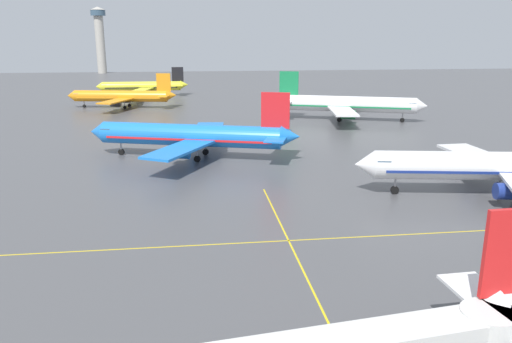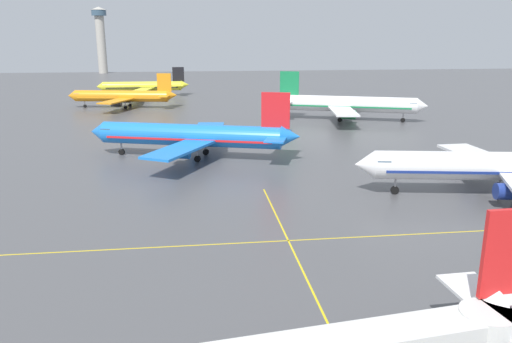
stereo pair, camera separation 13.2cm
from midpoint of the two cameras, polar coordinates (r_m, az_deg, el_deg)
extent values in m
cone|color=white|center=(36.31, 23.45, -14.82)|extent=(3.29, 3.68, 3.54)
cube|color=white|center=(39.50, 23.69, -12.33)|extent=(3.36, 5.23, 0.24)
cylinder|color=white|center=(77.17, 25.62, 0.57)|extent=(33.65, 9.69, 3.97)
cone|color=white|center=(72.05, 12.26, 0.78)|extent=(3.35, 4.31, 3.89)
cube|color=white|center=(85.70, 23.99, 1.66)|extent=(6.00, 15.87, 0.42)
cylinder|color=navy|center=(82.43, 23.92, 0.19)|extent=(3.88, 2.78, 2.20)
cylinder|color=navy|center=(72.79, 26.90, -2.03)|extent=(3.88, 2.78, 2.20)
cube|color=#385166|center=(72.36, 14.17, 1.20)|extent=(2.48, 3.93, 0.73)
cube|color=navy|center=(77.29, 25.58, 0.21)|extent=(31.02, 9.26, 0.38)
cylinder|color=#99999E|center=(73.60, 15.60, -1.20)|extent=(0.29, 0.29, 1.73)
cylinder|color=black|center=(73.92, 15.54, -2.06)|extent=(1.21, 0.66, 1.15)
cylinder|color=#99999E|center=(81.02, 26.06, -0.72)|extent=(0.29, 0.29, 1.73)
cylinder|color=black|center=(81.32, 25.97, -1.50)|extent=(1.21, 0.66, 1.15)
cylinder|color=blue|center=(92.17, -7.45, 4.13)|extent=(33.05, 13.94, 3.97)
cone|color=blue|center=(99.16, -17.48, 4.33)|extent=(3.77, 4.53, 3.89)
cone|color=blue|center=(88.26, 4.01, 4.00)|extent=(4.33, 4.61, 3.77)
cube|color=red|center=(87.84, 2.29, 6.95)|extent=(4.89, 1.88, 6.27)
cube|color=blue|center=(91.57, 2.87, 4.43)|extent=(4.83, 6.19, 0.25)
cube|color=blue|center=(85.48, 2.30, 3.66)|extent=(4.83, 6.19, 0.25)
cube|color=blue|center=(100.33, -5.33, 4.73)|extent=(6.96, 16.13, 0.42)
cube|color=blue|center=(83.73, -8.60, 2.52)|extent=(12.48, 16.30, 0.42)
cylinder|color=blue|center=(97.70, -6.56, 3.60)|extent=(4.05, 3.17, 2.19)
cylinder|color=blue|center=(87.61, -8.62, 2.17)|extent=(4.05, 3.17, 2.19)
cube|color=#385166|center=(97.97, -16.26, 4.65)|extent=(2.90, 4.05, 0.73)
cube|color=red|center=(92.26, -7.44, 3.82)|extent=(30.52, 13.16, 0.38)
cylinder|color=#99999E|center=(97.65, -15.02, 2.82)|extent=(0.29, 0.29, 1.72)
cylinder|color=black|center=(97.90, -14.98, 2.17)|extent=(1.24, 0.80, 1.15)
cylinder|color=#99999E|center=(94.62, -5.70, 2.89)|extent=(0.29, 0.29, 1.72)
cylinder|color=black|center=(94.88, -5.68, 2.21)|extent=(1.24, 0.80, 1.15)
cylinder|color=#99999E|center=(89.55, -6.65, 2.15)|extent=(0.29, 0.29, 1.72)
cylinder|color=black|center=(89.81, -6.63, 1.44)|extent=(1.24, 0.80, 1.15)
cylinder|color=white|center=(135.10, 10.58, 7.55)|extent=(33.41, 15.46, 4.05)
cone|color=white|center=(135.67, 18.43, 7.07)|extent=(3.96, 4.67, 3.97)
cone|color=white|center=(137.04, 2.66, 8.08)|extent=(4.52, 4.78, 3.85)
cube|color=#197F47|center=(136.09, 3.85, 9.95)|extent=(4.94, 2.11, 6.39)
cube|color=white|center=(133.54, 3.37, 7.88)|extent=(5.10, 6.37, 0.26)
cube|color=white|center=(139.80, 3.81, 8.20)|extent=(5.10, 6.37, 0.26)
cube|color=white|center=(126.28, 9.89, 6.77)|extent=(7.71, 16.59, 0.43)
cube|color=white|center=(144.20, 10.30, 7.78)|extent=(13.16, 16.49, 0.43)
cylinder|color=#2D9956|center=(129.90, 10.52, 6.35)|extent=(4.17, 3.34, 2.24)
cylinder|color=#2D9956|center=(140.85, 10.72, 7.02)|extent=(4.17, 3.34, 2.24)
cube|color=#385166|center=(135.37, 17.41, 7.38)|extent=(3.07, 4.15, 0.75)
cube|color=#197F47|center=(135.17, 10.57, 7.34)|extent=(30.87, 14.56, 0.38)
cylinder|color=#99999E|center=(135.65, 16.40, 6.11)|extent=(0.30, 0.30, 1.76)
cylinder|color=black|center=(135.83, 16.37, 5.62)|extent=(1.26, 0.85, 1.17)
cylinder|color=#99999E|center=(132.83, 9.55, 6.33)|extent=(0.30, 0.30, 1.76)
cylinder|color=black|center=(133.01, 9.52, 5.83)|extent=(1.26, 0.85, 1.17)
cylinder|color=#99999E|center=(138.30, 9.69, 6.67)|extent=(0.30, 0.30, 1.76)
cylinder|color=black|center=(138.47, 9.67, 6.19)|extent=(1.26, 0.85, 1.17)
cylinder|color=orange|center=(161.67, -15.02, 8.28)|extent=(29.05, 8.67, 3.43)
cone|color=orange|center=(167.20, -20.17, 8.09)|extent=(2.93, 3.74, 3.36)
cone|color=orange|center=(157.40, -9.47, 8.55)|extent=(3.44, 3.74, 3.26)
cube|color=orange|center=(157.54, -10.37, 9.94)|extent=(4.32, 1.11, 5.42)
cube|color=orange|center=(160.44, -9.92, 8.65)|extent=(3.70, 5.15, 0.22)
cube|color=orange|center=(155.20, -10.37, 8.42)|extent=(3.70, 5.15, 0.22)
cube|color=orange|center=(168.72, -13.91, 8.44)|extent=(5.04, 13.67, 0.36)
cube|color=orange|center=(154.21, -15.57, 7.73)|extent=(9.54, 14.32, 0.36)
cylinder|color=#333338|center=(166.36, -14.54, 7.90)|extent=(3.37, 2.43, 1.90)
cylinder|color=#333338|center=(157.51, -15.57, 7.44)|extent=(3.37, 2.43, 1.90)
cube|color=#385166|center=(166.33, -19.52, 8.29)|extent=(2.18, 3.40, 0.63)
cube|color=orange|center=(161.71, -15.01, 8.13)|extent=(26.78, 8.28, 0.33)
cylinder|color=#99999E|center=(165.96, -18.86, 7.39)|extent=(0.25, 0.25, 1.49)
cylinder|color=black|center=(166.08, -18.83, 7.05)|extent=(1.05, 0.58, 0.99)
cylinder|color=#99999E|center=(163.60, -14.11, 7.64)|extent=(0.25, 0.25, 1.49)
cylinder|color=black|center=(163.72, -14.09, 7.29)|extent=(1.05, 0.58, 0.99)
cylinder|color=#99999E|center=(159.16, -14.61, 7.41)|extent=(0.25, 0.25, 1.49)
cylinder|color=black|center=(159.29, -14.58, 7.05)|extent=(1.05, 0.58, 0.99)
cylinder|color=yellow|center=(192.41, -12.76, 9.44)|extent=(28.35, 3.50, 3.37)
cone|color=yellow|center=(194.51, -17.31, 9.19)|extent=(2.32, 3.31, 3.30)
cone|color=yellow|center=(191.47, -8.06, 9.74)|extent=(2.85, 3.21, 3.20)
cube|color=black|center=(191.21, -8.80, 10.85)|extent=(4.25, 0.34, 5.31)
cube|color=yellow|center=(194.16, -8.60, 9.79)|extent=(2.86, 4.62, 0.21)
cube|color=yellow|center=(188.87, -8.64, 9.64)|extent=(2.86, 4.62, 0.21)
cube|color=yellow|center=(199.83, -12.29, 9.52)|extent=(7.21, 13.94, 0.35)
cube|color=yellow|center=(184.92, -12.69, 9.06)|extent=(7.32, 13.96, 0.35)
cylinder|color=black|center=(197.15, -12.66, 9.08)|extent=(3.02, 1.87, 1.86)
cylinder|color=black|center=(188.04, -12.92, 8.79)|extent=(3.02, 1.87, 1.86)
cube|color=#385166|center=(194.12, -16.72, 9.37)|extent=(1.61, 3.10, 0.62)
cube|color=black|center=(192.45, -12.75, 9.32)|extent=(26.09, 3.52, 0.32)
cylinder|color=#99999E|center=(194.09, -16.14, 8.62)|extent=(0.25, 0.25, 1.46)
cylinder|color=black|center=(194.20, -16.12, 8.34)|extent=(0.98, 0.40, 0.97)
cylinder|color=#99999E|center=(194.74, -12.14, 8.90)|extent=(0.25, 0.25, 1.46)
cylinder|color=black|center=(194.84, -12.12, 8.61)|extent=(0.98, 0.40, 0.97)
cylinder|color=#99999E|center=(190.18, -12.25, 8.75)|extent=(0.25, 0.25, 1.46)
cylinder|color=black|center=(190.29, -12.23, 8.46)|extent=(0.98, 0.40, 0.97)
cube|color=yellow|center=(55.79, 3.76, -7.84)|extent=(133.02, 0.20, 0.01)
cube|color=yellow|center=(41.90, 8.06, -16.34)|extent=(0.20, 70.51, 0.01)
cylinder|color=silver|center=(35.47, 24.68, -16.32)|extent=(3.38, 3.38, 2.97)
cube|color=#47474C|center=(36.23, 26.34, -15.82)|extent=(1.96, 3.15, 2.97)
cylinder|color=#ADA89E|center=(316.18, -17.16, 13.59)|extent=(5.20, 5.20, 32.63)
cylinder|color=#385166|center=(316.37, -17.42, 16.82)|extent=(8.40, 8.40, 3.20)
cone|color=#ADA89E|center=(316.48, -17.46, 17.27)|extent=(8.82, 8.82, 1.80)
camera|label=1|loc=(0.07, -89.95, 0.01)|focal=35.21mm
camera|label=2|loc=(0.07, 90.05, -0.01)|focal=35.21mm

